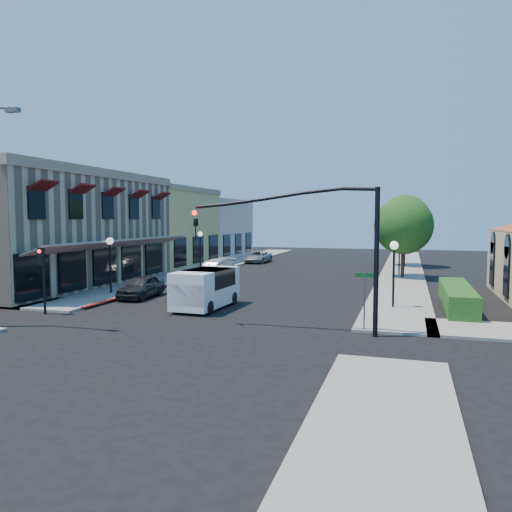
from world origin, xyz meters
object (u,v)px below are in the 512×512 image
(lamppost_left_near, at_px, (110,251))
(parked_car_c, at_px, (216,267))
(secondary_signal, at_px, (42,268))
(lamppost_right_near, at_px, (394,257))
(parked_car_d, at_px, (258,257))
(parked_car_a, at_px, (141,287))
(lamppost_right_far, at_px, (400,243))
(parked_car_b, at_px, (212,269))
(lamppost_left_far, at_px, (200,241))
(street_tree_a, at_px, (403,225))
(street_tree_b, at_px, (405,220))
(signal_mast_arm, at_px, (323,235))
(white_van, at_px, (205,286))
(street_name_sign, at_px, (365,292))

(lamppost_left_near, bearing_deg, parked_car_c, 79.15)
(secondary_signal, bearing_deg, lamppost_right_near, 21.78)
(parked_car_d, bearing_deg, parked_car_a, -87.43)
(lamppost_right_far, height_order, parked_car_b, lamppost_right_far)
(secondary_signal, xyz_separation_m, lamppost_right_far, (16.50, 22.59, 0.42))
(lamppost_left_near, distance_m, parked_car_d, 24.20)
(lamppost_left_far, xyz_separation_m, lamppost_right_near, (17.00, -14.00, 0.00))
(parked_car_a, bearing_deg, lamppost_left_far, 97.29)
(lamppost_left_far, distance_m, lamppost_right_near, 22.02)
(street_tree_a, distance_m, parked_car_c, 15.54)
(parked_car_d, bearing_deg, street_tree_b, 2.18)
(street_tree_b, xyz_separation_m, signal_mast_arm, (-2.94, -30.50, -0.46))
(lamppost_left_near, distance_m, white_van, 8.11)
(white_van, distance_m, parked_car_d, 27.17)
(street_tree_b, distance_m, street_name_sign, 29.96)
(signal_mast_arm, height_order, parked_car_a, signal_mast_arm)
(secondary_signal, bearing_deg, parked_car_a, 71.96)
(secondary_signal, height_order, parked_car_b, secondary_signal)
(signal_mast_arm, relative_size, parked_car_b, 2.27)
(street_tree_b, relative_size, parked_car_c, 1.51)
(street_tree_b, xyz_separation_m, parked_car_a, (-14.83, -24.56, -3.87))
(parked_car_b, height_order, parked_car_d, parked_car_d)
(street_name_sign, xyz_separation_m, lamppost_right_near, (1.00, 5.80, 1.04))
(street_name_sign, height_order, parked_car_d, street_name_sign)
(street_tree_b, relative_size, lamppost_left_near, 1.97)
(secondary_signal, relative_size, street_name_sign, 1.33)
(lamppost_right_near, distance_m, white_van, 9.99)
(street_tree_b, height_order, lamppost_left_near, street_tree_b)
(lamppost_right_far, bearing_deg, parked_car_d, 151.44)
(street_name_sign, bearing_deg, white_van, 159.73)
(lamppost_left_far, bearing_deg, white_van, -65.77)
(white_van, bearing_deg, parked_car_a, 157.31)
(parked_car_b, bearing_deg, street_tree_a, 16.38)
(secondary_signal, distance_m, parked_car_d, 30.69)
(signal_mast_arm, bearing_deg, street_tree_a, 81.83)
(street_tree_b, distance_m, parked_car_a, 28.95)
(lamppost_left_far, height_order, parked_car_c, lamppost_left_far)
(secondary_signal, distance_m, lamppost_right_far, 27.98)
(lamppost_right_near, bearing_deg, lamppost_left_far, 140.53)
(lamppost_right_far, distance_m, parked_car_a, 22.13)
(street_tree_a, xyz_separation_m, parked_car_b, (-15.00, -3.00, -3.61))
(street_tree_a, bearing_deg, parked_car_b, -168.69)
(lamppost_right_far, relative_size, parked_car_c, 0.77)
(signal_mast_arm, height_order, lamppost_left_far, signal_mast_arm)
(lamppost_left_near, bearing_deg, parked_car_d, 84.53)
(street_tree_b, height_order, signal_mast_arm, street_tree_b)
(signal_mast_arm, relative_size, lamppost_left_far, 2.24)
(street_name_sign, xyz_separation_m, white_van, (-8.50, 3.14, -0.51))
(white_van, bearing_deg, street_tree_a, 59.53)
(street_name_sign, relative_size, lamppost_left_near, 0.70)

